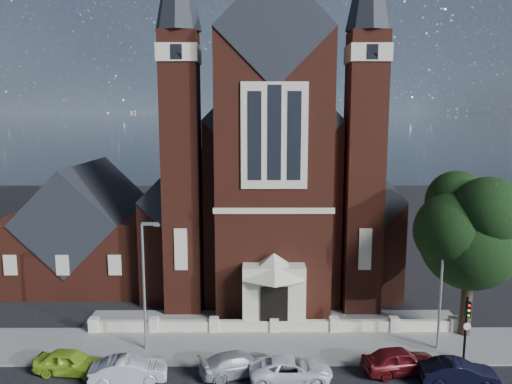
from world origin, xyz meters
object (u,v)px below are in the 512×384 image
Objects in this scene: street_lamp_right at (443,279)px; car_navy at (459,373)px; traffic_signal at (467,321)px; car_silver_a at (128,370)px; parish_hall at (88,233)px; street_lamp_left at (145,279)px; church at (268,179)px; car_silver_b at (238,363)px; car_dark_red at (400,361)px; car_white_suv at (291,369)px; street_tree at (475,234)px; car_lime_van at (70,362)px.

car_navy is at bearing -95.76° from street_lamp_right.
street_lamp_right is 2.02× the size of traffic_signal.
parish_hall is at bearing 15.15° from car_silver_a.
street_lamp_left is at bearing 180.00° from street_lamp_right.
church reaches higher than street_lamp_left.
car_silver_b is 9.12m from car_dark_red.
car_white_suv is 6.26m from car_dark_red.
parish_hall is 2.67× the size of car_white_suv.
street_tree is (12.60, -17.23, -1.23)m from church.
car_silver_a is 1.00× the size of car_navy.
car_dark_red is at bearing -10.44° from street_lamp_left.
car_silver_a is (-0.26, -3.65, -3.92)m from street_lamp_left.
car_silver_a is (3.48, -0.91, 0.00)m from car_lime_van.
parish_hall reaches higher than car_navy.
car_dark_red reaches higher than car_white_suv.
car_navy reaches higher than car_silver_b.
car_silver_a is at bearing 83.08° from car_dark_red.
parish_hall is 2.82× the size of car_dark_red.
street_lamp_left is 19.08m from traffic_signal.
street_tree reaches higher than street_lamp_left.
car_white_suv is at bearing -86.96° from car_lime_van.
street_lamp_left is at bearing 81.57° from car_navy.
street_lamp_left reaches higher than car_dark_red.
car_lime_van and car_navy have the same top height.
traffic_signal is 1.00× the size of car_lime_van.
car_navy is (25.69, -18.00, -3.33)m from parish_hall.
car_silver_a is (7.83, -17.65, -3.33)m from parish_hall.
street_tree reaches higher than car_silver_b.
parish_hall reaches higher than car_lime_van.
parish_hall is at bearing 151.78° from street_lamp_right.
street_tree is 22.34m from car_silver_a.
street_lamp_left is 10.09m from car_white_suv.
car_silver_b is at bearing -26.51° from street_lamp_left.
street_lamp_left is 2.03× the size of car_lime_van.
street_lamp_left is 1.87× the size of car_silver_b.
street_lamp_left is 1.77× the size of car_white_suv.
car_silver_a is 0.95× the size of car_silver_b.
street_tree is 16.75m from car_silver_b.
traffic_signal is at bearing -82.35° from car_white_suv.
street_tree is 3.84m from street_lamp_right.
parish_hall is 1.14× the size of street_tree.
car_silver_a is (-18.26, -3.65, -3.92)m from street_lamp_right.
car_silver_a is at bearing 77.85° from car_silver_b.
street_tree is 5.70m from traffic_signal.
car_silver_b is (-13.23, -1.26, -1.95)m from traffic_signal.
car_silver_a is at bearing -165.54° from street_tree.
car_silver_b is at bearing -83.94° from car_lime_van.
car_silver_b is at bearing 80.25° from car_dark_red.
car_dark_red is at bearing -164.34° from traffic_signal.
street_lamp_right reaches higher than car_dark_red.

